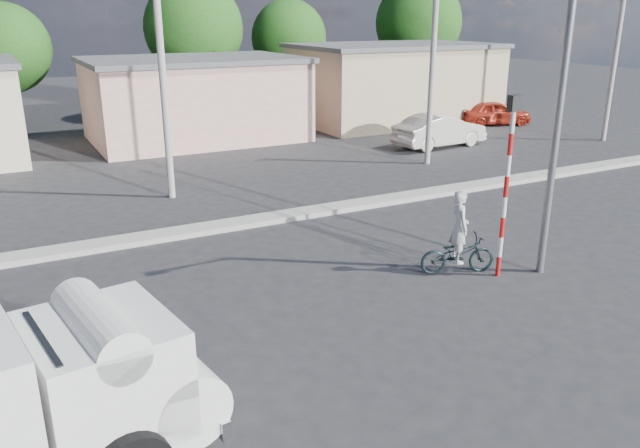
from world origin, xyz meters
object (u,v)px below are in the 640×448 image
bicycle (457,254)px  cyclist (459,238)px  traffic_pole (508,172)px  streetlight (559,66)px  car_cream (440,131)px  car_red (495,113)px

bicycle → cyclist: cyclist is taller
cyclist → bicycle: bearing=0.0°
traffic_pole → streetlight: 2.56m
car_cream → car_red: car_cream is taller
bicycle → car_red: (15.94, 15.97, 0.20)m
car_cream → streetlight: streetlight is taller
car_cream → streetlight: bearing=146.2°
bicycle → car_red: car_red is taller
cyclist → traffic_pole: bearing=-109.2°
traffic_pole → streetlight: bearing=-17.7°
cyclist → streetlight: 4.50m
bicycle → cyclist: size_ratio=1.03×
bicycle → cyclist: bearing=0.0°
traffic_pole → streetlight: streetlight is taller
car_cream → traffic_pole: traffic_pole is taller
bicycle → car_red: size_ratio=0.46×
traffic_pole → streetlight: (0.94, -0.30, 2.37)m
bicycle → traffic_pole: 2.33m
bicycle → traffic_pole: (0.77, -0.63, 2.11)m
car_cream → streetlight: size_ratio=0.52×
car_red → car_cream: bearing=137.7°
cyclist → streetlight: (1.71, -0.93, 4.06)m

